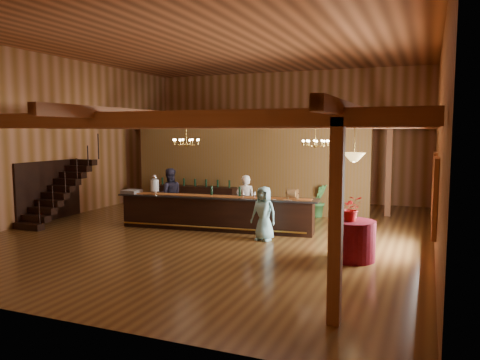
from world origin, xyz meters
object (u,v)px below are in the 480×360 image
at_px(backbar_shelf, 195,198).
at_px(staff_second, 169,195).
at_px(bartender, 246,201).
at_px(tasting_bar, 216,213).
at_px(round_table, 352,240).
at_px(chandelier_right, 315,143).
at_px(floor_plant, 319,201).
at_px(beverage_dispenser, 155,184).
at_px(guest, 264,213).
at_px(raffle_drum, 292,193).
at_px(pendant_lamp, 354,157).
at_px(chandelier_left, 186,142).

xyz_separation_m(backbar_shelf, staff_second, (0.25, -2.29, 0.43)).
relative_size(backbar_shelf, bartender, 1.97).
distance_m(tasting_bar, round_table, 4.71).
relative_size(backbar_shelf, chandelier_right, 4.05).
bearing_deg(round_table, floor_plant, 110.28).
height_order(tasting_bar, backbar_shelf, tasting_bar).
distance_m(beverage_dispenser, bartender, 2.91).
xyz_separation_m(staff_second, guest, (3.79, -1.40, -0.14)).
distance_m(raffle_drum, floor_plant, 3.16).
relative_size(beverage_dispenser, chandelier_right, 0.75).
relative_size(pendant_lamp, staff_second, 0.51).
distance_m(pendant_lamp, staff_second, 6.98).
relative_size(beverage_dispenser, round_table, 0.56).
height_order(raffle_drum, chandelier_left, chandelier_left).
xyz_separation_m(backbar_shelf, chandelier_right, (4.98, -1.72, 2.18)).
bearing_deg(raffle_drum, backbar_shelf, 149.06).
distance_m(beverage_dispenser, guest, 3.91).
xyz_separation_m(backbar_shelf, round_table, (6.58, -4.78, 0.01)).
distance_m(tasting_bar, chandelier_right, 3.67).
bearing_deg(round_table, chandelier_right, 117.60).
distance_m(tasting_bar, guest, 1.95).
bearing_deg(beverage_dispenser, tasting_bar, 4.91).
distance_m(pendant_lamp, guest, 3.23).
relative_size(beverage_dispenser, pendant_lamp, 0.67).
bearing_deg(raffle_drum, beverage_dispenser, -174.96).
relative_size(beverage_dispenser, backbar_shelf, 0.19).
distance_m(chandelier_left, staff_second, 2.31).
distance_m(round_table, guest, 2.78).
height_order(beverage_dispenser, backbar_shelf, beverage_dispenser).
bearing_deg(beverage_dispenser, pendant_lamp, -14.58).
bearing_deg(chandelier_left, backbar_shelf, 113.55).
bearing_deg(pendant_lamp, floor_plant, 110.28).
bearing_deg(raffle_drum, chandelier_right, 67.93).
bearing_deg(guest, floor_plant, 88.77).
bearing_deg(chandelier_right, floor_plant, 98.18).
distance_m(backbar_shelf, chandelier_right, 5.71).
xyz_separation_m(raffle_drum, backbar_shelf, (-4.57, 2.74, -0.75)).
xyz_separation_m(raffle_drum, staff_second, (-4.32, 0.45, -0.32)).
bearing_deg(chandelier_left, beverage_dispenser, 176.48).
distance_m(chandelier_right, bartender, 2.79).
distance_m(raffle_drum, round_table, 2.96).
distance_m(chandelier_right, pendant_lamp, 3.46).
height_order(chandelier_left, bartender, chandelier_left).
bearing_deg(chandelier_right, backbar_shelf, 160.96).
xyz_separation_m(chandelier_right, floor_plant, (-0.30, 2.08, -2.07)).
xyz_separation_m(beverage_dispenser, backbar_shelf, (-0.21, 3.12, -0.86)).
bearing_deg(tasting_bar, backbar_shelf, 120.98).
xyz_separation_m(chandelier_right, staff_second, (-4.74, -0.57, -1.76)).
distance_m(beverage_dispenser, chandelier_right, 5.15).
xyz_separation_m(chandelier_left, pendant_lamp, (5.19, -1.58, -0.27)).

